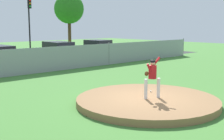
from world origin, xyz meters
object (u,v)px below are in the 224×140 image
Objects in this scene: baseball at (151,91)px; parked_car_silver at (58,52)px; pitcher_youth at (152,75)px; traffic_light_far at (30,18)px; parked_car_champagne at (98,49)px.

baseball is 0.02× the size of parked_car_silver.
pitcher_youth is at bearing -108.60° from parked_car_silver.
traffic_light_far is (4.46, 18.56, 2.55)m from pitcher_youth.
parked_car_silver is (3.99, 13.58, 0.54)m from baseball.
parked_car_champagne is 0.76× the size of traffic_light_far.
baseball is 0.01× the size of traffic_light_far.
traffic_light_far reaches higher than baseball.
parked_car_champagne is 7.07m from traffic_light_far.
traffic_light_far reaches higher than parked_car_silver.
traffic_light_far is at bearing 144.40° from parked_car_champagne.
parked_car_champagne reaches higher than baseball.
baseball is at bearing 41.79° from pitcher_youth.
parked_car_champagne is at bearing 5.85° from parked_car_silver.
pitcher_youth is 0.30× the size of traffic_light_far.
pitcher_youth reaches higher than baseball.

